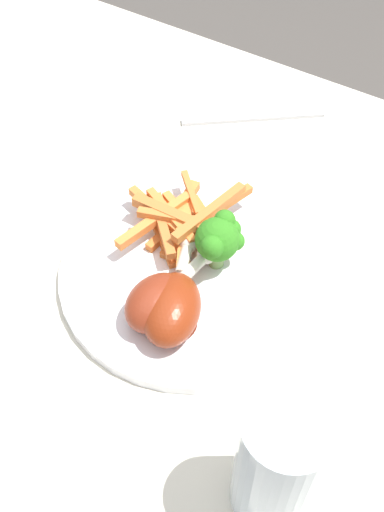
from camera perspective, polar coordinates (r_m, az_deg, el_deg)
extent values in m
plane|color=#4C4742|center=(1.32, 0.03, -19.42)|extent=(6.00, 6.00, 0.00)
cube|color=silver|center=(0.71, 0.06, 0.22)|extent=(1.19, 0.72, 0.03)
cylinder|color=#ACA695|center=(1.37, -12.35, 8.15)|extent=(0.06, 0.06, 0.69)
cylinder|color=white|center=(0.66, 0.00, -1.42)|extent=(0.28, 0.28, 0.01)
cylinder|color=#789F56|center=(0.66, 2.23, -0.09)|extent=(0.02, 0.02, 0.02)
sphere|color=#32831F|center=(0.63, 2.30, 1.51)|extent=(0.05, 0.05, 0.05)
sphere|color=#32831F|center=(0.62, 2.15, 0.85)|extent=(0.02, 0.02, 0.02)
sphere|color=#32831F|center=(0.62, 1.82, 0.83)|extent=(0.02, 0.02, 0.02)
sphere|color=#32831F|center=(0.64, 3.43, 2.30)|extent=(0.02, 0.02, 0.02)
sphere|color=#32831F|center=(0.64, 3.93, 1.36)|extent=(0.02, 0.02, 0.02)
sphere|color=#32831F|center=(0.63, 2.79, 2.99)|extent=(0.02, 0.02, 0.02)
sphere|color=#32831F|center=(0.63, 1.15, 1.26)|extent=(0.02, 0.02, 0.02)
cube|color=orange|center=(0.69, -1.94, 2.39)|extent=(0.09, 0.08, 0.01)
cube|color=orange|center=(0.68, 2.12, 4.18)|extent=(0.04, 0.10, 0.01)
cube|color=orange|center=(0.70, 1.26, 3.33)|extent=(0.06, 0.05, 0.01)
cube|color=orange|center=(0.67, -1.94, 3.66)|extent=(0.08, 0.05, 0.01)
cube|color=orange|center=(0.69, -2.22, 2.29)|extent=(0.02, 0.06, 0.01)
cube|color=orange|center=(0.67, 1.59, 3.99)|extent=(0.03, 0.11, 0.01)
cube|color=orange|center=(0.68, -2.92, 3.77)|extent=(0.10, 0.04, 0.01)
cube|color=orange|center=(0.69, -1.01, 2.51)|extent=(0.02, 0.08, 0.01)
cube|color=orange|center=(0.68, -2.77, 1.52)|extent=(0.07, 0.05, 0.01)
cube|color=#CF7032|center=(0.67, -1.53, 3.60)|extent=(0.10, 0.01, 0.01)
cube|color=orange|center=(0.70, -0.72, 4.87)|extent=(0.02, 0.06, 0.01)
cube|color=orange|center=(0.69, -0.23, 2.97)|extent=(0.10, 0.06, 0.01)
cube|color=#CE6F32|center=(0.67, -2.73, 2.86)|extent=(0.07, 0.07, 0.01)
cube|color=orange|center=(0.67, -3.43, 3.26)|extent=(0.03, 0.10, 0.01)
cube|color=orange|center=(0.70, -0.07, 5.74)|extent=(0.05, 0.05, 0.01)
cube|color=orange|center=(0.67, -1.32, 3.40)|extent=(0.09, 0.04, 0.01)
cube|color=orange|center=(0.67, -0.79, 1.67)|extent=(0.06, 0.09, 0.01)
cylinder|color=#5F1A0A|center=(0.62, -1.83, -5.97)|extent=(0.05, 0.05, 0.00)
ellipsoid|color=maroon|center=(0.60, -1.88, -4.84)|extent=(0.08, 0.10, 0.04)
cylinder|color=beige|center=(0.64, -0.68, -0.21)|extent=(0.03, 0.04, 0.01)
sphere|color=silver|center=(0.65, -0.35, 1.11)|extent=(0.02, 0.02, 0.02)
cylinder|color=#5E1C0F|center=(0.62, -3.12, -5.37)|extent=(0.05, 0.05, 0.00)
ellipsoid|color=maroon|center=(0.61, -3.20, -4.25)|extent=(0.06, 0.08, 0.04)
cylinder|color=beige|center=(0.64, 0.21, -0.98)|extent=(0.02, 0.04, 0.01)
sphere|color=silver|center=(0.65, 1.26, 0.08)|extent=(0.02, 0.02, 0.02)
cube|color=silver|center=(0.86, 5.55, 12.38)|extent=(0.16, 0.13, 0.00)
cylinder|color=silver|center=(0.50, 7.91, -18.14)|extent=(0.07, 0.07, 0.14)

